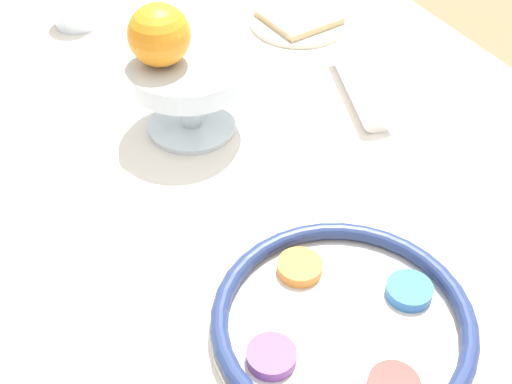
% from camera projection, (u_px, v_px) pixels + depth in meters
% --- Properties ---
extents(dining_table, '(1.54, 0.88, 0.74)m').
position_uv_depth(dining_table, '(313.00, 368.00, 1.17)').
color(dining_table, silver).
rests_on(dining_table, ground_plane).
extents(seder_plate, '(0.29, 0.29, 0.03)m').
position_uv_depth(seder_plate, '(343.00, 323.00, 0.77)').
color(seder_plate, silver).
rests_on(seder_plate, dining_table).
extents(fruit_stand, '(0.17, 0.17, 0.11)m').
position_uv_depth(fruit_stand, '(188.00, 79.00, 0.99)').
color(fruit_stand, silver).
rests_on(fruit_stand, dining_table).
extents(orange_fruit, '(0.08, 0.08, 0.08)m').
position_uv_depth(orange_fruit, '(159.00, 35.00, 0.93)').
color(orange_fruit, orange).
rests_on(orange_fruit, fruit_stand).
extents(bread_plate, '(0.17, 0.17, 0.02)m').
position_uv_depth(bread_plate, '(299.00, 20.00, 1.26)').
color(bread_plate, beige).
rests_on(bread_plate, dining_table).
extents(napkin_roll, '(0.19, 0.11, 0.05)m').
position_uv_depth(napkin_roll, '(361.00, 83.00, 1.08)').
color(napkin_roll, white).
rests_on(napkin_roll, dining_table).
extents(cup_near, '(0.08, 0.08, 0.06)m').
position_uv_depth(cup_near, '(75.00, 10.00, 1.24)').
color(cup_near, silver).
rests_on(cup_near, dining_table).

